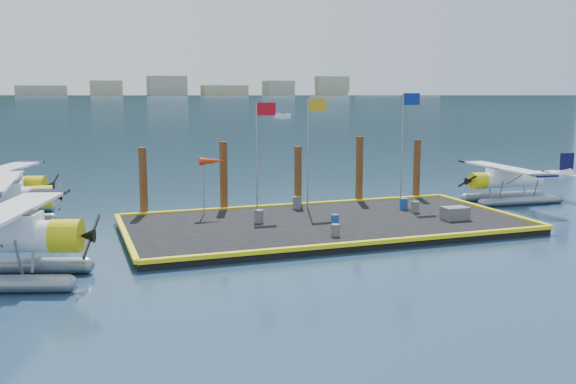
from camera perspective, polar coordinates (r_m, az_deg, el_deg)
name	(u,v)px	position (r m, az deg, el deg)	size (l,w,h in m)	color
ground	(325,229)	(33.15, 3.27, -3.28)	(4000.00, 4000.00, 0.00)	navy
dock	(325,225)	(33.11, 3.27, -2.94)	(20.00, 10.00, 0.40)	black
dock_bumpers	(325,219)	(33.05, 3.28, -2.45)	(20.25, 10.25, 0.18)	yellow
far_backdrop	(162,90)	(1785.37, -11.16, 8.91)	(3050.00, 2050.00, 810.00)	black
seaplane_d	(508,182)	(42.84, 18.97, 0.85)	(7.81, 8.61, 3.06)	gray
drum_0	(259,216)	(32.62, -2.61, -2.17)	(0.47, 0.47, 0.66)	#58585D
drum_1	(335,220)	(31.94, 4.19, -2.51)	(0.40, 0.40, 0.57)	navy
drum_2	(415,207)	(35.98, 11.22, -1.31)	(0.44, 0.44, 0.62)	#58585D
drum_3	(335,230)	(29.69, 4.22, -3.40)	(0.39, 0.39, 0.56)	#58585D
drum_4	(404,204)	(36.81, 10.25, -1.04)	(0.45, 0.45, 0.63)	navy
drum_5	(297,203)	(36.44, 0.80, -0.95)	(0.49, 0.49, 0.69)	#58585D
crate	(455,213)	(34.51, 14.63, -1.83)	(1.32, 0.88, 0.66)	#58585D
flagpole_red	(260,139)	(35.31, -2.48, 4.69)	(1.14, 0.08, 6.00)	gray
flagpole_yellow	(311,136)	(36.27, 2.07, 5.00)	(1.14, 0.08, 6.20)	gray
flagpole_blue	(405,131)	(38.83, 10.38, 5.38)	(1.14, 0.08, 6.50)	gray
windsock	(212,162)	(34.74, -6.79, 2.63)	(1.40, 0.44, 3.12)	gray
piling_0	(143,184)	(35.90, -12.73, 0.71)	(0.44, 0.44, 4.00)	#4F3016
piling_1	(224,178)	(36.65, -5.73, 1.21)	(0.44, 0.44, 4.20)	#4F3016
piling_2	(298,178)	(37.96, 0.89, 1.22)	(0.44, 0.44, 3.80)	#4F3016
piling_3	(359,171)	(39.47, 6.36, 1.83)	(0.44, 0.44, 4.30)	#4F3016
piling_4	(417,171)	(41.36, 11.37, 1.82)	(0.44, 0.44, 4.00)	#4F3016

